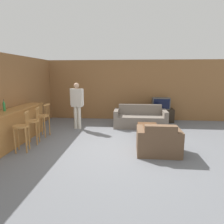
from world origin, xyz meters
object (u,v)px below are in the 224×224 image
at_px(bar_chair_near, 22,130).
at_px(person_by_window, 77,103).
at_px(coffee_table, 148,128).
at_px(tv, 161,103).
at_px(armchair_near, 158,142).
at_px(bottle, 4,106).
at_px(bar_chair_far, 43,119).
at_px(tv_unit, 160,115).
at_px(couch_far, 140,119).
at_px(bar_chair_mid, 33,124).
at_px(book_on_table, 149,125).

relative_size(bar_chair_near, person_by_window, 0.63).
xyz_separation_m(coffee_table, tv, (0.71, 2.25, 0.47)).
relative_size(armchair_near, bottle, 3.41).
bearing_deg(bar_chair_far, tv_unit, 30.74).
height_order(couch_far, person_by_window, person_by_window).
relative_size(coffee_table, person_by_window, 0.64).
bearing_deg(couch_far, bottle, -146.86).
bearing_deg(tv_unit, coffee_table, -107.38).
xyz_separation_m(bar_chair_mid, book_on_table, (3.39, 0.93, -0.20)).
distance_m(coffee_table, tv_unit, 2.36).
bearing_deg(tv_unit, bar_chair_far, -149.26).
distance_m(couch_far, book_on_table, 1.30).
xyz_separation_m(bar_chair_far, couch_far, (3.17, 1.50, -0.29)).
bearing_deg(bar_chair_mid, coffee_table, 14.54).
height_order(bar_chair_near, tv_unit, bar_chair_near).
bearing_deg(bar_chair_far, couch_far, 25.33).
distance_m(armchair_near, book_on_table, 1.37).
distance_m(armchair_near, tv, 3.63).
distance_m(bar_chair_near, tv_unit, 5.52).
height_order(bar_chair_near, armchair_near, bar_chair_near).
bearing_deg(bar_chair_near, armchair_near, 2.68).
relative_size(bar_chair_near, bottle, 3.38).
bearing_deg(couch_far, person_by_window, -167.74).
xyz_separation_m(couch_far, tv, (0.90, 0.92, 0.49)).
bearing_deg(coffee_table, bar_chair_mid, -165.46).
distance_m(bar_chair_mid, coffee_table, 3.48).
relative_size(bar_chair_mid, tv, 1.49).
height_order(bar_chair_mid, tv, bar_chair_mid).
xyz_separation_m(armchair_near, tv_unit, (0.56, 3.56, -0.03)).
bearing_deg(coffee_table, armchair_near, -83.61).
xyz_separation_m(bar_chair_near, bar_chair_far, (0.00, 1.30, 0.00)).
height_order(bar_chair_far, bottle, bottle).
relative_size(coffee_table, tv, 1.52).
relative_size(couch_far, coffee_table, 1.82).
bearing_deg(person_by_window, bar_chair_far, -130.55).
bearing_deg(bottle, person_by_window, 53.12).
bearing_deg(person_by_window, coffee_table, -18.34).
relative_size(bar_chair_near, coffee_table, 0.98).
relative_size(couch_far, book_on_table, 10.02).
bearing_deg(bar_chair_near, bottle, 152.97).
height_order(armchair_near, tv, tv).
bearing_deg(coffee_table, bottle, -163.97).
bearing_deg(bar_chair_far, bar_chair_near, -90.01).
distance_m(armchair_near, coffee_table, 1.31).
bearing_deg(bar_chair_far, person_by_window, 49.45).
relative_size(armchair_near, tv, 1.51).
distance_m(bottle, book_on_table, 4.27).
distance_m(tv_unit, person_by_window, 3.58).
relative_size(bar_chair_mid, coffee_table, 0.98).
distance_m(coffee_table, bottle, 4.24).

